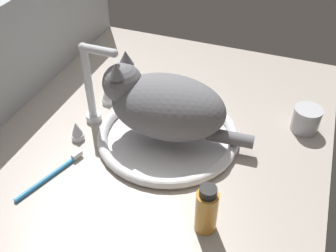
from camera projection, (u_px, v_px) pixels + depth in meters
The scene contains 7 objects.
countertop at pixel (154, 156), 96.66cm from camera, with size 113.68×81.24×3.00cm, color #ADA399.
sink_basin at pixel (168, 135), 98.64cm from camera, with size 35.19×35.19×2.47cm.
faucet at pixel (92, 92), 98.99cm from camera, with size 19.40×10.97×22.63cm.
cat at pixel (161, 104), 93.10cm from camera, with size 19.09×37.20×18.88cm.
metal_jar at pixel (306, 119), 99.86cm from camera, with size 7.00×7.00×6.56cm.
amber_bottle at pixel (206, 210), 75.48cm from camera, with size 4.40×4.40×11.44cm.
toothbrush at pixel (52, 174), 89.02cm from camera, with size 17.96×6.80×1.70cm.
Camera 1 is at (-63.93, -27.62, 69.01)cm, focal length 42.35 mm.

